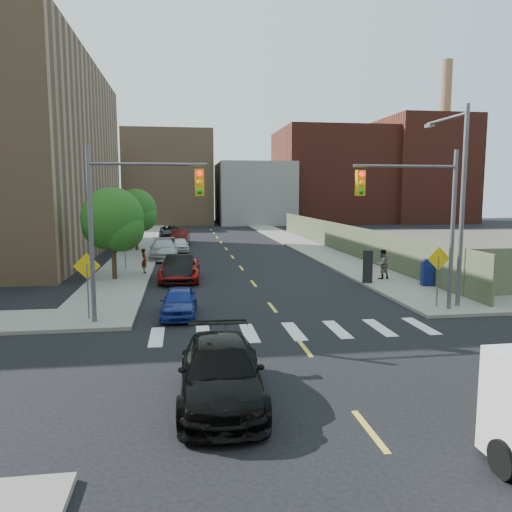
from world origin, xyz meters
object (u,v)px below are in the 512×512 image
object	(u,v)px
parked_car_maroon	(180,237)
parked_car_black	(180,268)
parked_car_silver	(163,249)
pedestrian_east	(382,264)
black_sedan	(221,372)
parked_car_blue	(179,302)
parked_car_red	(180,269)
parked_car_white	(180,245)
mailbox	(427,272)
pedestrian_west	(144,261)
parked_car_grey	(169,231)
payphone	(368,266)

from	to	relation	value
parked_car_maroon	parked_car_black	bearing A→B (deg)	-85.25
parked_car_silver	parked_car_maroon	size ratio (longest dim) A/B	1.14
pedestrian_east	black_sedan	bearing A→B (deg)	40.53
parked_car_blue	parked_car_maroon	xyz separation A→B (m)	(0.00, 29.41, 0.16)
parked_car_black	parked_car_red	distance (m)	0.11
parked_car_white	parked_car_black	bearing A→B (deg)	-93.03
black_sedan	mailbox	world-z (taller)	mailbox
parked_car_black	pedestrian_west	size ratio (longest dim) A/B	3.01
black_sedan	pedestrian_east	size ratio (longest dim) A/B	2.96
parked_car_black	pedestrian_west	world-z (taller)	pedestrian_west
parked_car_grey	parked_car_white	bearing A→B (deg)	-85.32
parked_car_red	payphone	bearing A→B (deg)	-13.43
parked_car_red	parked_car_grey	xyz separation A→B (m)	(-1.30, 29.42, -0.01)
parked_car_red	pedestrian_east	bearing A→B (deg)	-6.85
pedestrian_west	mailbox	bearing A→B (deg)	-121.79
parked_car_white	parked_car_maroon	distance (m)	5.99
parked_car_black	payphone	world-z (taller)	payphone
parked_car_silver	parked_car_white	xyz separation A→B (m)	(1.30, 4.94, -0.17)
parked_car_red	parked_car_maroon	size ratio (longest dim) A/B	1.07
parked_car_white	pedestrian_west	xyz separation A→B (m)	(-2.21, -12.45, 0.31)
parked_car_maroon	parked_car_white	bearing A→B (deg)	-85.25
parked_car_black	parked_car_maroon	size ratio (longest dim) A/B	0.99
parked_car_blue	parked_car_silver	bearing A→B (deg)	96.95
parked_car_silver	pedestrian_east	bearing A→B (deg)	-43.40
parked_car_maroon	mailbox	distance (m)	28.49
pedestrian_west	pedestrian_east	xyz separation A→B (m)	(14.01, -4.30, 0.10)
parked_car_black	black_sedan	distance (m)	17.43
parked_car_silver	pedestrian_east	distance (m)	17.64
parked_car_maroon	pedestrian_west	distance (m)	18.57
parked_car_grey	pedestrian_west	bearing A→B (deg)	-92.35
parked_car_white	payphone	xyz separation A→B (m)	(10.50, -17.80, 0.47)
parked_car_silver	pedestrian_east	world-z (taller)	pedestrian_east
parked_car_red	parked_car_white	size ratio (longest dim) A/B	1.41
parked_car_grey	black_sedan	world-z (taller)	black_sedan
pedestrian_west	parked_car_white	bearing A→B (deg)	-18.64
parked_car_maroon	payphone	size ratio (longest dim) A/B	2.53
parked_car_black	mailbox	xyz separation A→B (m)	(13.40, -4.23, 0.11)
parked_car_red	parked_car_grey	bearing A→B (deg)	94.89
payphone	black_sedan	bearing A→B (deg)	-101.77
parked_car_black	mailbox	bearing A→B (deg)	-14.53
black_sedan	pedestrian_west	xyz separation A→B (m)	(-3.30, 19.86, 0.17)
parked_car_red	black_sedan	xyz separation A→B (m)	(1.09, -17.48, 0.05)
parked_car_red	pedestrian_west	xyz separation A→B (m)	(-2.21, 2.38, 0.22)
parked_car_red	pedestrian_west	world-z (taller)	pedestrian_west
parked_car_red	black_sedan	distance (m)	17.51
parked_car_black	parked_car_white	size ratio (longest dim) A/B	1.30
parked_car_grey	pedestrian_east	size ratio (longest dim) A/B	2.84
parked_car_blue	parked_car_black	distance (m)	8.51
parked_car_blue	parked_car_grey	world-z (taller)	parked_car_grey
parked_car_black	parked_car_silver	world-z (taller)	parked_car_silver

